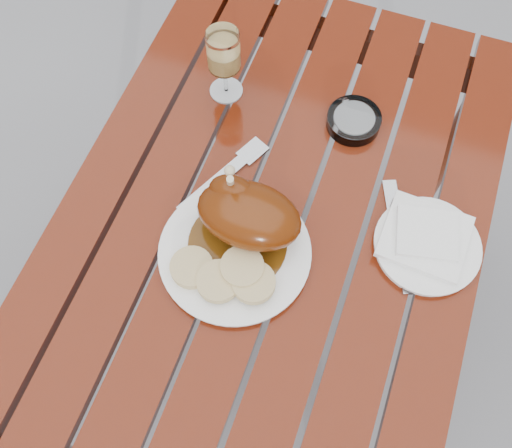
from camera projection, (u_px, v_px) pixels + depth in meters
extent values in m
plane|color=slate|center=(266.00, 323.00, 1.78)|extent=(60.00, 60.00, 0.00)
cube|color=maroon|center=(268.00, 282.00, 1.44)|extent=(0.80, 1.20, 0.75)
cylinder|color=white|center=(235.00, 253.00, 1.06)|extent=(0.34, 0.34, 0.02)
cylinder|color=#502C09|center=(238.00, 244.00, 1.05)|extent=(0.18, 0.18, 0.00)
ellipsoid|color=#6F2A08|center=(249.00, 215.00, 1.02)|extent=(0.19, 0.13, 0.10)
ellipsoid|color=#6F2A08|center=(233.00, 193.00, 1.03)|extent=(0.09, 0.06, 0.08)
cylinder|color=#C6B28C|center=(231.00, 184.00, 1.01)|extent=(0.03, 0.04, 0.10)
cylinder|color=tan|center=(192.00, 267.00, 1.03)|extent=(0.08, 0.08, 0.02)
cylinder|color=tan|center=(218.00, 281.00, 1.01)|extent=(0.08, 0.08, 0.02)
cylinder|color=tan|center=(254.00, 282.00, 1.01)|extent=(0.08, 0.08, 0.02)
cylinder|color=tan|center=(242.00, 267.00, 1.01)|extent=(0.08, 0.08, 0.02)
cylinder|color=#E3BC67|center=(224.00, 65.00, 1.15)|extent=(0.08, 0.08, 0.17)
cylinder|color=white|center=(427.00, 246.00, 1.06)|extent=(0.23, 0.23, 0.02)
cube|color=white|center=(425.00, 236.00, 1.06)|extent=(0.16, 0.15, 0.01)
cylinder|color=#B2B7BC|center=(354.00, 121.00, 1.18)|extent=(0.12, 0.12, 0.03)
cube|color=gray|center=(219.00, 180.00, 1.13)|extent=(0.11, 0.20, 0.01)
cube|color=gray|center=(400.00, 243.00, 1.07)|extent=(0.10, 0.19, 0.01)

